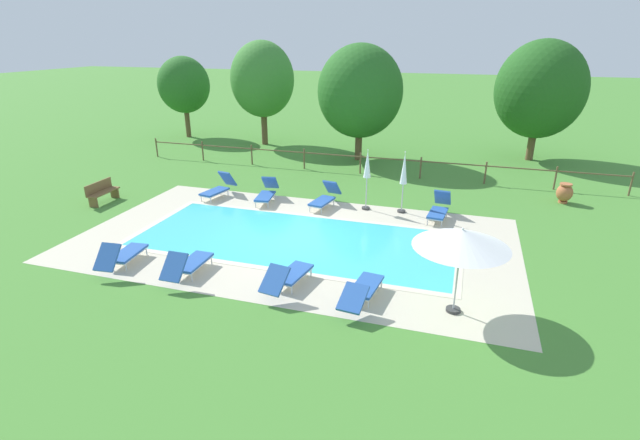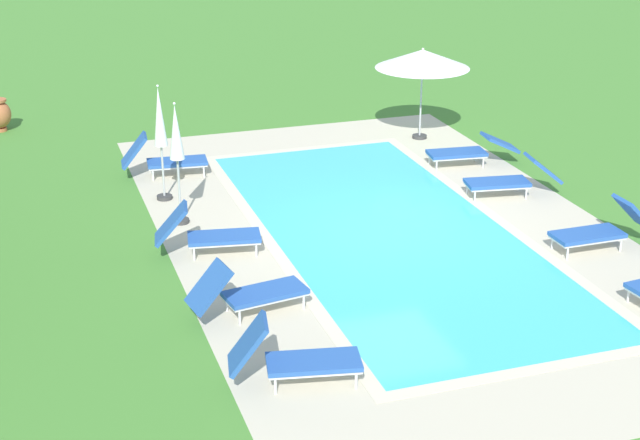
{
  "view_description": "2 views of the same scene",
  "coord_description": "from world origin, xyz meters",
  "px_view_note": "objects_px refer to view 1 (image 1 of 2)",
  "views": [
    {
      "loc": [
        5.19,
        -13.66,
        6.4
      ],
      "look_at": [
        0.75,
        0.5,
        0.6
      ],
      "focal_mm": 26.37,
      "sensor_mm": 36.0,
      "label": 1
    },
    {
      "loc": [
        -15.75,
        6.59,
        7.09
      ],
      "look_at": [
        -1.53,
        1.87,
        1.05
      ],
      "focal_mm": 54.41,
      "sensor_mm": 36.0,
      "label": 2
    }
  ],
  "objects_px": {
    "sun_lounger_south_end": "(122,255)",
    "tree_centre": "(360,92)",
    "patio_umbrella_open_foreground": "(462,239)",
    "sun_lounger_north_end": "(288,275)",
    "tree_east_mid": "(262,79)",
    "sun_lounger_south_mid": "(267,192)",
    "patio_umbrella_closed_row_mid_west": "(404,172)",
    "sun_lounger_south_near_corner": "(439,209)",
    "wooden_bench_lawn_side": "(102,191)",
    "sun_lounger_north_near_steps": "(325,197)",
    "tree_far_west": "(540,90)",
    "tree_west_mid": "(184,85)",
    "sun_lounger_north_mid": "(188,264)",
    "patio_umbrella_closed_row_west": "(367,169)",
    "sun_lounger_north_far": "(363,289)",
    "terracotta_urn_near_fence": "(565,193)",
    "sun_lounger_south_far": "(218,188)"
  },
  "relations": [
    {
      "from": "sun_lounger_south_end",
      "to": "tree_centre",
      "type": "xyz_separation_m",
      "value": [
        3.69,
        14.94,
        3.3
      ]
    },
    {
      "from": "patio_umbrella_open_foreground",
      "to": "sun_lounger_north_end",
      "type": "bearing_deg",
      "value": -178.39
    },
    {
      "from": "sun_lounger_south_end",
      "to": "tree_east_mid",
      "type": "relative_size",
      "value": 0.31
    },
    {
      "from": "sun_lounger_north_end",
      "to": "sun_lounger_south_mid",
      "type": "xyz_separation_m",
      "value": [
        -3.45,
        6.49,
        0.01
      ]
    },
    {
      "from": "sun_lounger_south_end",
      "to": "patio_umbrella_closed_row_mid_west",
      "type": "bearing_deg",
      "value": 44.64
    },
    {
      "from": "sun_lounger_south_near_corner",
      "to": "wooden_bench_lawn_side",
      "type": "distance_m",
      "value": 13.58
    },
    {
      "from": "sun_lounger_north_end",
      "to": "tree_centre",
      "type": "xyz_separation_m",
      "value": [
        -1.47,
        14.66,
        3.31
      ]
    },
    {
      "from": "sun_lounger_north_near_steps",
      "to": "tree_far_west",
      "type": "relative_size",
      "value": 0.31
    },
    {
      "from": "tree_west_mid",
      "to": "tree_east_mid",
      "type": "height_order",
      "value": "tree_east_mid"
    },
    {
      "from": "sun_lounger_north_near_steps",
      "to": "sun_lounger_north_mid",
      "type": "xyz_separation_m",
      "value": [
        -2.01,
        -6.8,
        -0.01
      ]
    },
    {
      "from": "sun_lounger_south_end",
      "to": "tree_west_mid",
      "type": "distance_m",
      "value": 20.0
    },
    {
      "from": "sun_lounger_south_mid",
      "to": "patio_umbrella_closed_row_west",
      "type": "xyz_separation_m",
      "value": [
        4.13,
        0.31,
        1.27
      ]
    },
    {
      "from": "sun_lounger_north_near_steps",
      "to": "sun_lounger_south_mid",
      "type": "relative_size",
      "value": 0.99
    },
    {
      "from": "sun_lounger_north_far",
      "to": "wooden_bench_lawn_side",
      "type": "relative_size",
      "value": 1.41
    },
    {
      "from": "terracotta_urn_near_fence",
      "to": "tree_far_west",
      "type": "height_order",
      "value": "tree_far_west"
    },
    {
      "from": "tree_centre",
      "to": "sun_lounger_north_mid",
      "type": "bearing_deg",
      "value": -95.74
    },
    {
      "from": "sun_lounger_north_end",
      "to": "sun_lounger_south_mid",
      "type": "relative_size",
      "value": 1.04
    },
    {
      "from": "sun_lounger_south_mid",
      "to": "patio_umbrella_closed_row_mid_west",
      "type": "xyz_separation_m",
      "value": [
        5.54,
        0.38,
        1.22
      ]
    },
    {
      "from": "sun_lounger_south_near_corner",
      "to": "sun_lounger_north_mid",
      "type": "bearing_deg",
      "value": -133.54
    },
    {
      "from": "tree_far_west",
      "to": "tree_centre",
      "type": "xyz_separation_m",
      "value": [
        -9.12,
        -2.77,
        -0.1
      ]
    },
    {
      "from": "terracotta_urn_near_fence",
      "to": "tree_centre",
      "type": "bearing_deg",
      "value": 154.39
    },
    {
      "from": "sun_lounger_south_near_corner",
      "to": "patio_umbrella_closed_row_west",
      "type": "height_order",
      "value": "patio_umbrella_closed_row_west"
    },
    {
      "from": "sun_lounger_south_mid",
      "to": "tree_far_west",
      "type": "height_order",
      "value": "tree_far_west"
    },
    {
      "from": "sun_lounger_south_far",
      "to": "sun_lounger_south_end",
      "type": "bearing_deg",
      "value": -85.75
    },
    {
      "from": "sun_lounger_south_mid",
      "to": "tree_centre",
      "type": "xyz_separation_m",
      "value": [
        1.99,
        8.17,
        3.29
      ]
    },
    {
      "from": "sun_lounger_south_end",
      "to": "tree_east_mid",
      "type": "bearing_deg",
      "value": 99.64
    },
    {
      "from": "sun_lounger_south_far",
      "to": "sun_lounger_south_near_corner",
      "type": "bearing_deg",
      "value": 1.15
    },
    {
      "from": "wooden_bench_lawn_side",
      "to": "sun_lounger_south_end",
      "type": "bearing_deg",
      "value": -44.42
    },
    {
      "from": "patio_umbrella_open_foreground",
      "to": "tree_west_mid",
      "type": "distance_m",
      "value": 25.25
    },
    {
      "from": "sun_lounger_north_far",
      "to": "tree_centre",
      "type": "distance_m",
      "value": 15.54
    },
    {
      "from": "sun_lounger_south_near_corner",
      "to": "tree_far_west",
      "type": "distance_m",
      "value": 12.09
    },
    {
      "from": "sun_lounger_south_far",
      "to": "patio_umbrella_closed_row_west",
      "type": "relative_size",
      "value": 0.79
    },
    {
      "from": "sun_lounger_south_mid",
      "to": "patio_umbrella_open_foreground",
      "type": "bearing_deg",
      "value": -39.2
    },
    {
      "from": "terracotta_urn_near_fence",
      "to": "tree_far_west",
      "type": "bearing_deg",
      "value": 94.89
    },
    {
      "from": "tree_centre",
      "to": "patio_umbrella_closed_row_west",
      "type": "bearing_deg",
      "value": -74.76
    },
    {
      "from": "sun_lounger_north_end",
      "to": "sun_lounger_south_mid",
      "type": "height_order",
      "value": "sun_lounger_south_mid"
    },
    {
      "from": "sun_lounger_north_end",
      "to": "patio_umbrella_closed_row_west",
      "type": "xyz_separation_m",
      "value": [
        0.68,
        6.8,
        1.28
      ]
    },
    {
      "from": "sun_lounger_north_end",
      "to": "patio_umbrella_open_foreground",
      "type": "distance_m",
      "value": 4.64
    },
    {
      "from": "sun_lounger_north_end",
      "to": "sun_lounger_south_far",
      "type": "bearing_deg",
      "value": 131.37
    },
    {
      "from": "tree_west_mid",
      "to": "patio_umbrella_closed_row_mid_west",
      "type": "bearing_deg",
      "value": -33.25
    },
    {
      "from": "sun_lounger_south_end",
      "to": "tree_east_mid",
      "type": "height_order",
      "value": "tree_east_mid"
    },
    {
      "from": "sun_lounger_north_far",
      "to": "tree_west_mid",
      "type": "relative_size",
      "value": 0.4
    },
    {
      "from": "tree_west_mid",
      "to": "wooden_bench_lawn_side",
      "type": "bearing_deg",
      "value": -72.52
    },
    {
      "from": "patio_umbrella_closed_row_mid_west",
      "to": "tree_far_west",
      "type": "height_order",
      "value": "tree_far_west"
    },
    {
      "from": "sun_lounger_north_far",
      "to": "tree_west_mid",
      "type": "height_order",
      "value": "tree_west_mid"
    },
    {
      "from": "wooden_bench_lawn_side",
      "to": "terracotta_urn_near_fence",
      "type": "bearing_deg",
      "value": 17.19
    },
    {
      "from": "sun_lounger_north_mid",
      "to": "sun_lounger_south_near_corner",
      "type": "relative_size",
      "value": 1.01
    },
    {
      "from": "sun_lounger_north_end",
      "to": "patio_umbrella_closed_row_west",
      "type": "relative_size",
      "value": 0.85
    },
    {
      "from": "sun_lounger_north_far",
      "to": "sun_lounger_south_near_corner",
      "type": "xyz_separation_m",
      "value": [
        1.43,
        6.69,
        0.04
      ]
    },
    {
      "from": "tree_far_west",
      "to": "tree_east_mid",
      "type": "relative_size",
      "value": 1.02
    }
  ]
}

